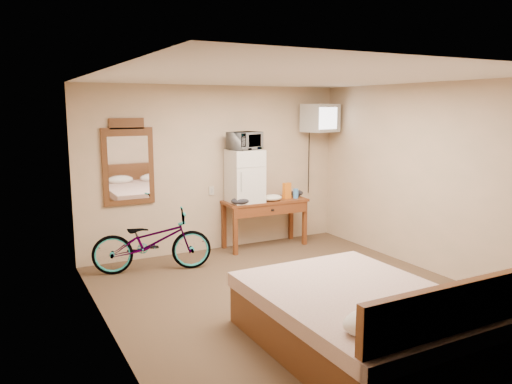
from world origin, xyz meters
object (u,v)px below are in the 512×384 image
bicycle (152,241)px  mini_fridge (245,176)px  bed (363,319)px  blue_cup (296,193)px  wall_mirror (128,163)px  crt_television (320,118)px  desk (266,208)px  microwave (245,141)px

bicycle → mini_fridge: bearing=-63.4°
mini_fridge → bed: 3.55m
blue_cup → bed: (-1.38, -3.31, -0.53)m
wall_mirror → crt_television: bearing=-4.7°
mini_fridge → blue_cup: (0.85, -0.10, -0.32)m
desk → blue_cup: bearing=-7.2°
bicycle → blue_cup: bearing=-70.1°
crt_television → bed: size_ratio=0.30×
microwave → bicycle: (-1.57, -0.36, -1.27)m
wall_mirror → bicycle: 1.17m
bed → mini_fridge: bearing=81.2°
mini_fridge → blue_cup: mini_fridge is taller
desk → wall_mirror: (-2.05, 0.27, 0.78)m
desk → microwave: (-0.35, 0.04, 1.05)m
bicycle → bed: 3.22m
wall_mirror → bicycle: wall_mirror is taller
mini_fridge → bicycle: size_ratio=0.51×
blue_cup → bed: bearing=-112.6°
crt_television → wall_mirror: 3.12m
bicycle → bed: bed is taller
microwave → mini_fridge: bearing=-145.2°
desk → microwave: microwave is taller
blue_cup → wall_mirror: wall_mirror is taller
desk → blue_cup: 0.55m
bicycle → bed: (1.04, -3.05, -0.12)m
desk → bicycle: 1.95m
mini_fridge → bicycle: mini_fridge is taller
desk → bicycle: (-1.92, -0.32, -0.22)m
crt_television → bed: 4.24m
mini_fridge → bed: mini_fridge is taller
microwave → wall_mirror: 1.74m
microwave → bicycle: 2.05m
mini_fridge → bed: (-0.52, -3.41, -0.86)m
blue_cup → crt_television: 1.28m
desk → crt_television: 1.70m
microwave → wall_mirror: wall_mirror is taller
bed → wall_mirror: bearing=107.9°
desk → bed: 3.50m
mini_fridge → microwave: microwave is taller
crt_television → wall_mirror: size_ratio=0.53×
microwave → blue_cup: 1.21m
microwave → wall_mirror: bearing=150.6°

